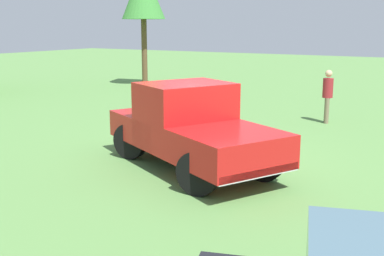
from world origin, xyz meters
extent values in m
plane|color=#5B8C47|center=(0.00, 0.00, 0.00)|extent=(80.00, 80.00, 0.00)
cylinder|color=black|center=(-1.63, 0.69, 0.41)|extent=(0.83, 0.22, 0.83)
cylinder|color=black|center=(-0.93, 2.07, 0.41)|extent=(0.83, 0.22, 0.83)
cylinder|color=black|center=(0.94, -0.63, 0.41)|extent=(0.83, 0.22, 0.83)
cylinder|color=black|center=(1.65, 0.75, 0.41)|extent=(0.83, 0.22, 0.83)
cube|color=red|center=(-1.20, 1.34, 0.75)|extent=(2.46, 2.48, 0.64)
cube|color=red|center=(0.25, 0.59, 1.13)|extent=(2.13, 2.31, 1.40)
cube|color=slate|center=(0.25, 0.59, 1.57)|extent=(1.87, 2.08, 0.48)
cube|color=red|center=(1.05, 0.18, 0.73)|extent=(2.78, 2.64, 0.60)
cube|color=silver|center=(-1.95, 1.72, 0.49)|extent=(0.92, 1.64, 0.16)
cylinder|color=#7A6B51|center=(-1.06, -5.84, 0.40)|extent=(0.14, 0.14, 0.81)
cylinder|color=#7A6B51|center=(-1.12, -5.65, 0.40)|extent=(0.14, 0.14, 0.81)
cylinder|color=maroon|center=(-1.09, -5.75, 1.11)|extent=(0.40, 0.40, 0.61)
sphere|color=#D8AD84|center=(-1.09, -5.75, 1.56)|extent=(0.22, 0.22, 0.22)
cylinder|color=brown|center=(9.57, -10.60, 1.67)|extent=(0.28, 0.28, 3.33)
cone|color=orange|center=(3.77, -4.97, 0.28)|extent=(0.32, 0.32, 0.55)
camera|label=1|loc=(-5.08, 9.26, 3.04)|focal=44.89mm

